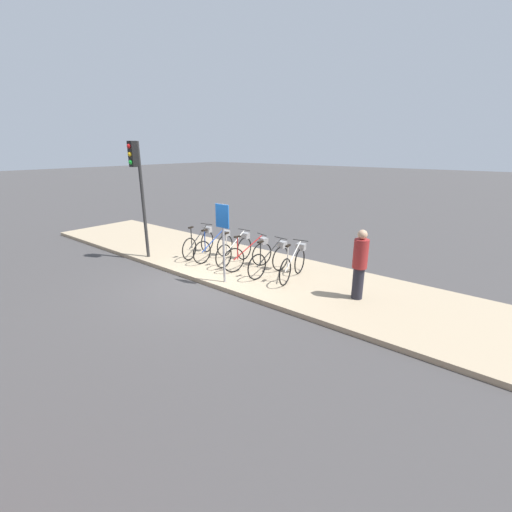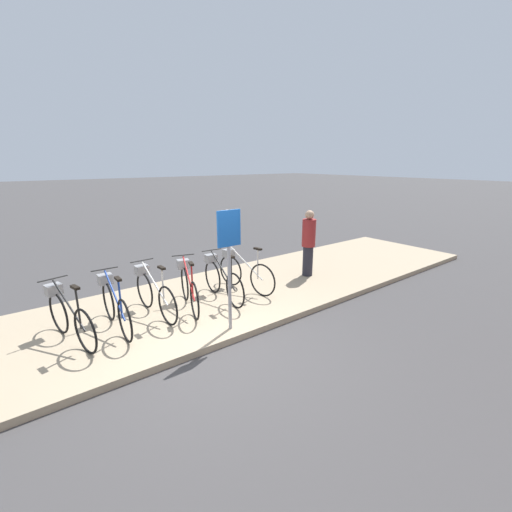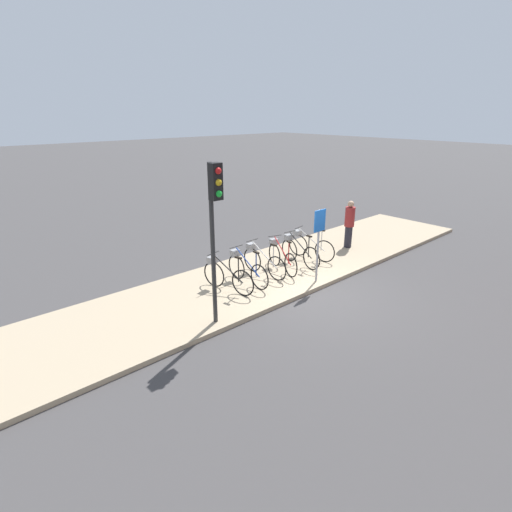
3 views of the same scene
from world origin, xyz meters
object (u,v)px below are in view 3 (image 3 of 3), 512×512
Objects in this scene: pedestrian at (349,223)px; parked_bicycle_4 at (298,250)px; parked_bicycle_5 at (309,245)px; sign_post at (319,233)px; parked_bicycle_0 at (225,275)px; parked_bicycle_1 at (246,268)px; parked_bicycle_2 at (262,260)px; traffic_light at (215,213)px; parked_bicycle_3 at (281,256)px.

parked_bicycle_4 is at bearing 178.99° from pedestrian.
pedestrian reaches higher than parked_bicycle_4.
sign_post is at bearing -132.18° from parked_bicycle_5.
parked_bicycle_0 and parked_bicycle_4 have the same top height.
sign_post reaches higher than parked_bicycle_1.
sign_post reaches higher than parked_bicycle_4.
parked_bicycle_4 is at bearing 0.27° from parked_bicycle_1.
traffic_light is (-2.71, -1.46, 2.16)m from parked_bicycle_2.
traffic_light is at bearing -169.19° from pedestrian.
parked_bicycle_4 is 2.62m from pedestrian.
traffic_light is at bearing -145.94° from parked_bicycle_1.
parked_bicycle_5 is (2.12, 0.02, 0.00)m from parked_bicycle_2.
parked_bicycle_1 is 0.83× the size of sign_post.
parked_bicycle_1 is at bearing -169.78° from parked_bicycle_2.
sign_post is at bearing -28.69° from parked_bicycle_0.
sign_post is (1.58, -1.27, 0.97)m from parked_bicycle_1.
sign_post reaches higher than parked_bicycle_3.
parked_bicycle_2 is at bearing 170.32° from parked_bicycle_3.
parked_bicycle_0 and parked_bicycle_1 have the same top height.
parked_bicycle_4 is at bearing 17.78° from traffic_light.
parked_bicycle_0 is 3.60m from parked_bicycle_5.
parked_bicycle_2 is 4.06m from pedestrian.
parked_bicycle_4 is at bearing 0.42° from parked_bicycle_0.
parked_bicycle_1 is 2.20m from parked_bicycle_4.
parked_bicycle_0 is 2.81m from sign_post.
sign_post is at bearing -59.62° from parked_bicycle_2.
parked_bicycle_3 is 4.24m from traffic_light.
pedestrian is (4.79, -0.04, 0.43)m from parked_bicycle_1.
parked_bicycle_5 is (1.44, 0.13, 0.00)m from parked_bicycle_3.
parked_bicycle_5 is (3.60, 0.16, 0.00)m from parked_bicycle_0.
traffic_light is 3.73m from sign_post.
parked_bicycle_4 is at bearing -0.77° from parked_bicycle_3.
parked_bicycle_1 is 1.01× the size of parked_bicycle_5.
parked_bicycle_4 is at bearing -4.98° from parked_bicycle_2.
sign_post is (2.31, -1.26, 0.97)m from parked_bicycle_0.
parked_bicycle_5 is at bearing 174.41° from pedestrian.
parked_bicycle_0 is 0.98× the size of parked_bicycle_1.
parked_bicycle_4 is at bearing 64.30° from sign_post.
sign_post reaches higher than pedestrian.
pedestrian is at bearing -2.44° from parked_bicycle_2.
parked_bicycle_0 is 2.81m from traffic_light.
parked_bicycle_4 is 1.03× the size of pedestrian.
parked_bicycle_0 is 0.81× the size of sign_post.
pedestrian is 0.46× the size of traffic_light.
parked_bicycle_3 is 0.80× the size of sign_post.
parked_bicycle_0 is 0.99× the size of parked_bicycle_5.
sign_post is at bearing -115.70° from parked_bicycle_4.
parked_bicycle_1 is 3.20m from traffic_light.
parked_bicycle_3 is 1.45m from parked_bicycle_5.
pedestrian is at bearing 21.14° from sign_post.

